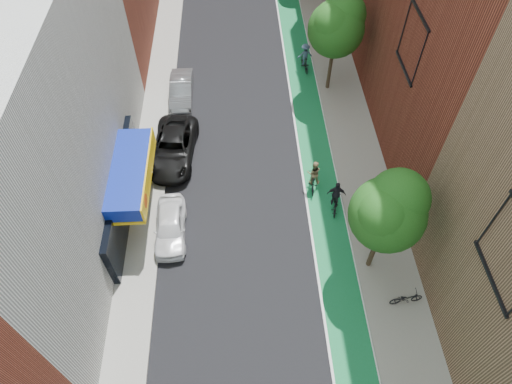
{
  "coord_description": "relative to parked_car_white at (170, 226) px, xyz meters",
  "views": [
    {
      "loc": [
        -0.62,
        -1.2,
        20.3
      ],
      "look_at": [
        0.13,
        13.83,
        1.5
      ],
      "focal_mm": 32.0,
      "sensor_mm": 36.0,
      "label": 1
    }
  ],
  "objects": [
    {
      "name": "bike_lane",
      "position": [
        8.41,
        13.54,
        -0.67
      ],
      "size": [
        2.0,
        68.0,
        0.01
      ],
      "primitive_type": "cube",
      "color": "#126A2D",
      "rests_on": "ground"
    },
    {
      "name": "sidewalk_left",
      "position": [
        -1.59,
        13.54,
        -0.6
      ],
      "size": [
        2.0,
        68.0,
        0.15
      ],
      "primitive_type": "cube",
      "color": "gray",
      "rests_on": "ground"
    },
    {
      "name": "sidewalk_right",
      "position": [
        10.91,
        13.54,
        -0.6
      ],
      "size": [
        3.0,
        68.0,
        0.15
      ],
      "primitive_type": "cube",
      "color": "gray",
      "rests_on": "ground"
    },
    {
      "name": "building_left_white",
      "position": [
        -6.59,
        1.54,
        5.33
      ],
      "size": [
        8.0,
        20.0,
        12.0
      ],
      "primitive_type": "cube",
      "color": "silver",
      "rests_on": "ground"
    },
    {
      "name": "tree_near",
      "position": [
        10.06,
        -2.44,
        3.98
      ],
      "size": [
        3.4,
        3.36,
        6.42
      ],
      "color": "#332619",
      "rests_on": "ground"
    },
    {
      "name": "tree_mid",
      "position": [
        10.06,
        11.56,
        4.22
      ],
      "size": [
        3.55,
        3.53,
        6.74
      ],
      "color": "#332619",
      "rests_on": "ground"
    },
    {
      "name": "parked_car_white",
      "position": [
        0.0,
        0.0,
        0.0
      ],
      "size": [
        1.72,
        3.99,
        1.34
      ],
      "primitive_type": "imported",
      "rotation": [
        0.0,
        0.0,
        0.03
      ],
      "color": "white",
      "rests_on": "ground"
    },
    {
      "name": "parked_car_black",
      "position": [
        -0.19,
        5.61,
        0.07
      ],
      "size": [
        2.98,
        5.56,
        1.49
      ],
      "primitive_type": "imported",
      "rotation": [
        0.0,
        0.0,
        -0.1
      ],
      "color": "black",
      "rests_on": "ground"
    },
    {
      "name": "parked_car_silver",
      "position": [
        0.01,
        11.04,
        0.01
      ],
      "size": [
        1.48,
        4.15,
        1.36
      ],
      "primitive_type": "imported",
      "rotation": [
        0.0,
        0.0,
        0.01
      ],
      "color": "gray",
      "rests_on": "ground"
    },
    {
      "name": "cyclist_lane_near",
      "position": [
        7.85,
        2.81,
        0.15
      ],
      "size": [
        0.85,
        1.81,
        1.97
      ],
      "rotation": [
        0.0,
        0.0,
        3.04
      ],
      "color": "black",
      "rests_on": "ground"
    },
    {
      "name": "cyclist_lane_mid",
      "position": [
        8.86,
        1.21,
        0.14
      ],
      "size": [
        1.06,
        1.62,
        2.06
      ],
      "rotation": [
        0.0,
        0.0,
        2.98
      ],
      "color": "black",
      "rests_on": "ground"
    },
    {
      "name": "cyclist_lane_far",
      "position": [
        8.68,
        13.94,
        0.18
      ],
      "size": [
        1.13,
        1.86,
        1.97
      ],
      "rotation": [
        0.0,
        0.0,
        3.3
      ],
      "color": "black",
      "rests_on": "ground"
    },
    {
      "name": "parked_bike_far",
      "position": [
        11.3,
        -4.59,
        -0.1
      ],
      "size": [
        1.64,
        0.72,
        0.84
      ],
      "primitive_type": "imported",
      "rotation": [
        0.0,
        0.0,
        1.68
      ],
      "color": "black",
      "rests_on": "sidewalk_right"
    }
  ]
}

